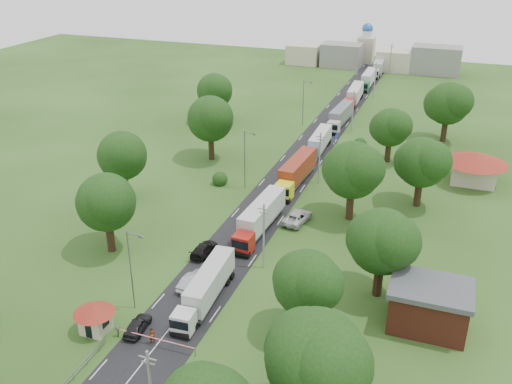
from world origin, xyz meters
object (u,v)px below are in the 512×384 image
at_px(car_lane_front, 138,325).
at_px(pedestrian_near, 152,336).
at_px(boom_barrier, 144,336).
at_px(info_sign, 336,140).
at_px(truck_0, 207,287).
at_px(car_lane_mid, 194,281).
at_px(guard_booth, 94,314).

height_order(car_lane_front, pedestrian_near, pedestrian_near).
bearing_deg(boom_barrier, car_lane_front, 137.60).
xyz_separation_m(info_sign, car_lane_front, (-8.20, -58.50, -2.26)).
bearing_deg(truck_0, car_lane_mid, 140.77).
xyz_separation_m(guard_booth, pedestrian_near, (6.67, 0.28, -1.25)).
height_order(info_sign, truck_0, info_sign).
height_order(info_sign, car_lane_mid, info_sign).
height_order(car_lane_mid, pedestrian_near, pedestrian_near).
xyz_separation_m(info_sign, car_lane_mid, (-6.20, -48.91, -2.16)).
distance_m(guard_booth, truck_0, 12.59).
bearing_deg(car_lane_mid, info_sign, -90.26).
bearing_deg(info_sign, car_lane_front, -97.98).
bearing_deg(truck_0, boom_barrier, -109.76).
height_order(boom_barrier, pedestrian_near, pedestrian_near).
bearing_deg(boom_barrier, guard_booth, -179.99).
distance_m(boom_barrier, info_sign, 60.39).
relative_size(guard_booth, truck_0, 0.32).
relative_size(truck_0, car_lane_mid, 2.69).
distance_m(guard_booth, car_lane_front, 4.68).
xyz_separation_m(boom_barrier, guard_booth, (-5.84, -0.00, 1.27)).
relative_size(info_sign, car_lane_front, 0.94).
xyz_separation_m(car_lane_front, car_lane_mid, (2.00, 9.59, 0.10)).
distance_m(truck_0, pedestrian_near, 8.91).
distance_m(car_lane_front, car_lane_mid, 9.80).
bearing_deg(car_lane_mid, pedestrian_near, 99.47).
relative_size(info_sign, pedestrian_near, 2.25).
height_order(info_sign, car_lane_front, info_sign).
xyz_separation_m(info_sign, pedestrian_near, (-5.73, -59.73, -2.09)).
bearing_deg(car_lane_front, boom_barrier, 132.23).
relative_size(boom_barrier, car_lane_mid, 1.81).
relative_size(boom_barrier, pedestrian_near, 5.06).
bearing_deg(boom_barrier, truck_0, 70.24).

